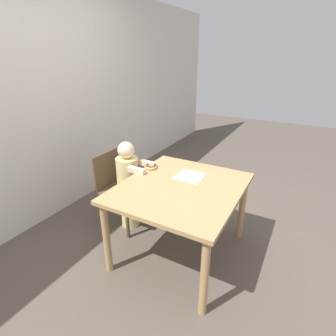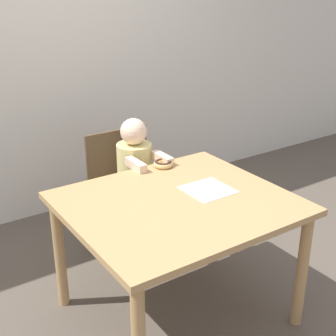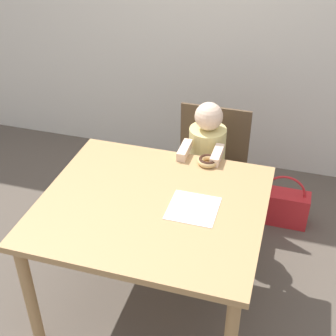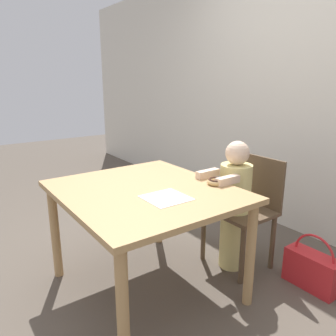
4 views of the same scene
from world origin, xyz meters
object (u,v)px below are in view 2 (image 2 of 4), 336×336
(donut, at_px, (163,164))
(handbag, at_px, (176,203))
(child_figure, at_px, (136,188))
(chair, at_px, (127,188))

(donut, distance_m, handbag, 0.89)
(child_figure, xyz_separation_m, donut, (0.06, -0.24, 0.24))
(chair, bearing_deg, handbag, 14.88)
(child_figure, distance_m, handbag, 0.66)
(chair, relative_size, child_figure, 0.86)
(handbag, bearing_deg, donut, -132.22)
(chair, xyz_separation_m, donut, (0.06, -0.36, 0.28))
(donut, bearing_deg, handbag, 47.78)
(chair, height_order, child_figure, child_figure)
(donut, relative_size, handbag, 0.31)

